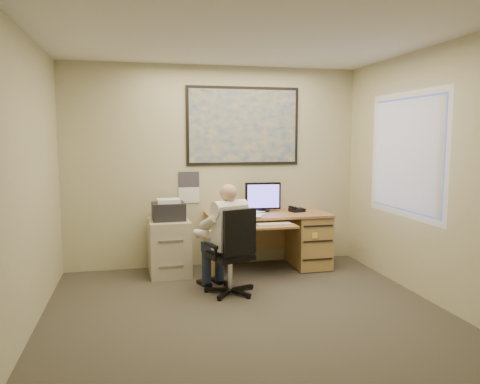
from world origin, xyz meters
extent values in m
cube|color=#3A362D|center=(0.00, 0.00, 0.00)|extent=(4.00, 4.50, 0.00)
cube|color=white|center=(0.00, 0.00, 2.70)|extent=(4.00, 4.50, 0.00)
cube|color=#C1BB91|center=(0.00, 2.25, 1.35)|extent=(4.00, 0.00, 2.70)
cube|color=#C1BB91|center=(0.00, -2.25, 1.35)|extent=(4.00, 0.00, 2.70)
cube|color=#C1BB91|center=(-2.00, 0.00, 1.35)|extent=(0.00, 4.50, 2.70)
cube|color=#C1BB91|center=(2.00, 0.00, 1.35)|extent=(0.00, 4.50, 2.70)
cube|color=#A97848|center=(0.65, 1.88, 0.73)|extent=(1.60, 0.75, 0.03)
cube|color=tan|center=(1.22, 1.88, 0.36)|extent=(0.45, 0.70, 0.70)
cube|color=tan|center=(-0.13, 1.88, 0.36)|extent=(0.04, 0.70, 0.70)
cube|color=tan|center=(0.65, 2.22, 0.45)|extent=(1.55, 0.03, 0.55)
cylinder|color=black|center=(0.61, 2.02, 0.76)|extent=(0.19, 0.19, 0.02)
cube|color=black|center=(0.61, 2.00, 0.96)|extent=(0.48, 0.08, 0.36)
cube|color=#6A56EB|center=(0.61, 1.98, 0.96)|extent=(0.43, 0.04, 0.31)
cube|color=#A97848|center=(0.60, 1.43, 0.66)|extent=(0.55, 0.30, 0.02)
cube|color=beige|center=(0.60, 1.43, 0.68)|extent=(0.43, 0.14, 0.02)
cube|color=black|center=(1.07, 1.91, 0.77)|extent=(0.21, 0.20, 0.04)
cylinder|color=silver|center=(0.23, 1.72, 0.84)|extent=(0.08, 0.08, 0.18)
cylinder|color=white|center=(0.53, 2.05, 0.80)|extent=(0.09, 0.09, 0.11)
cube|color=white|center=(0.20, 1.88, 0.77)|extent=(0.60, 0.56, 0.03)
cube|color=#1E4C93|center=(0.40, 2.23, 1.90)|extent=(1.56, 0.03, 1.06)
cube|color=white|center=(-0.35, 2.24, 1.08)|extent=(0.28, 0.01, 0.42)
cube|color=#BAB096|center=(-0.66, 1.90, 0.35)|extent=(0.53, 0.62, 0.71)
cube|color=black|center=(-0.66, 1.90, 0.82)|extent=(0.42, 0.37, 0.22)
cube|color=white|center=(-0.66, 1.88, 0.95)|extent=(0.29, 0.23, 0.05)
cylinder|color=silver|center=(-0.04, 1.00, 0.23)|extent=(0.06, 0.06, 0.37)
cube|color=black|center=(-0.04, 1.00, 0.43)|extent=(0.53, 0.53, 0.06)
cube|color=black|center=(-0.10, 0.80, 0.74)|extent=(0.38, 0.17, 0.51)
camera|label=1|loc=(-1.06, -4.01, 1.75)|focal=35.00mm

